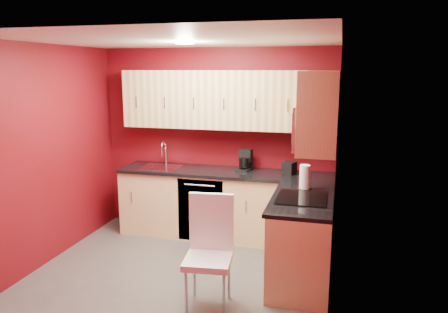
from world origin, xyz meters
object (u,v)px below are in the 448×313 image
at_px(microwave, 316,126).
at_px(paper_towel, 305,177).
at_px(coffee_maker, 244,160).
at_px(sink, 161,164).
at_px(dining_chair, 208,254).
at_px(napkin_holder, 289,168).

height_order(microwave, paper_towel, microwave).
bearing_deg(coffee_maker, microwave, -36.06).
relative_size(microwave, sink, 1.46).
xyz_separation_m(microwave, paper_towel, (-0.12, 0.37, -0.61)).
xyz_separation_m(coffee_maker, dining_chair, (0.06, -1.82, -0.52)).
height_order(sink, dining_chair, sink).
distance_m(napkin_holder, dining_chair, 1.92).
distance_m(napkin_holder, paper_towel, 0.72).
bearing_deg(dining_chair, microwave, 32.93).
height_order(microwave, napkin_holder, microwave).
xyz_separation_m(coffee_maker, paper_towel, (0.84, -0.71, -0.00)).
height_order(napkin_holder, paper_towel, paper_towel).
bearing_deg(sink, paper_towel, -17.81).
xyz_separation_m(sink, dining_chair, (1.20, -1.75, -0.41)).
bearing_deg(dining_chair, napkin_holder, 66.60).
relative_size(napkin_holder, dining_chair, 0.15).
bearing_deg(sink, napkin_holder, 1.16).
distance_m(microwave, sink, 2.43).
xyz_separation_m(coffee_maker, napkin_holder, (0.60, -0.04, -0.06)).
bearing_deg(paper_towel, microwave, -72.35).
bearing_deg(coffee_maker, dining_chair, -75.71).
relative_size(sink, coffee_maker, 1.88).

